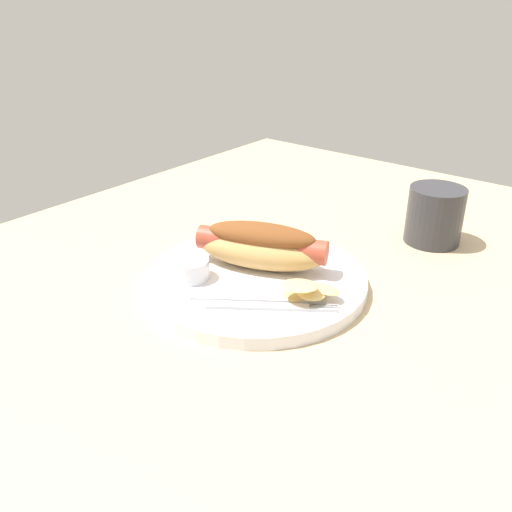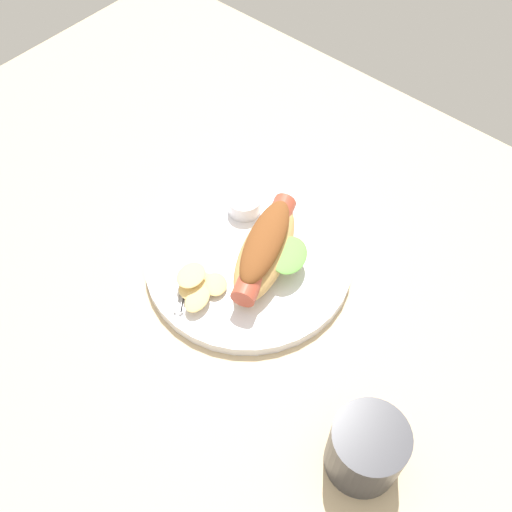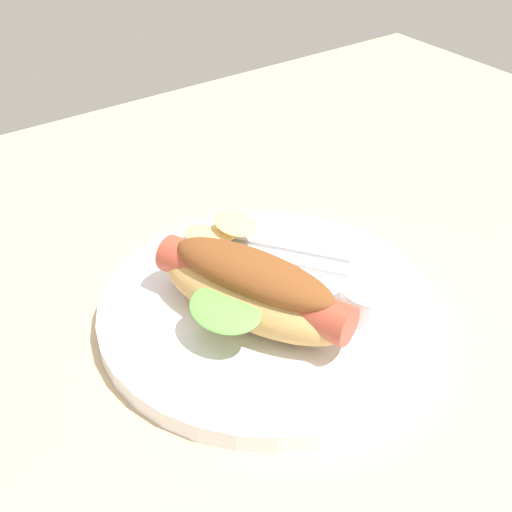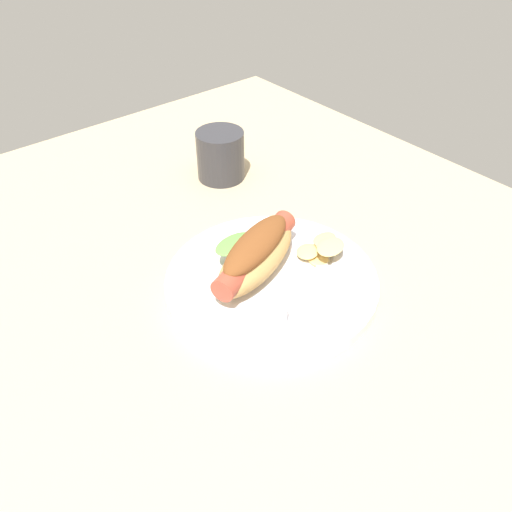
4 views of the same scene
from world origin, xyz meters
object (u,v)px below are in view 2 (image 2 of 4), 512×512
object	(u,v)px
plate	(249,260)
hot_dog	(266,248)
fork	(188,263)
sauce_ramekin	(244,204)
knife	(203,256)
drinking_cup	(366,449)
chips_pile	(200,286)

from	to	relation	value
plate	hot_dog	distance (cm)	4.39
hot_dog	fork	bearing A→B (deg)	-68.03
sauce_ramekin	fork	bearing A→B (deg)	92.24
hot_dog	knife	distance (cm)	8.66
sauce_ramekin	fork	distance (cm)	11.71
hot_dog	sauce_ramekin	xyz separation A→B (cm)	(7.86, -4.78, -1.66)
knife	drinking_cup	distance (cm)	31.91
chips_pile	knife	bearing A→B (deg)	-50.03
chips_pile	drinking_cup	size ratio (longest dim) A/B	0.95
sauce_ramekin	chips_pile	size ratio (longest dim) A/B	0.59
hot_dog	drinking_cup	bearing A→B (deg)	41.61
knife	fork	bearing A→B (deg)	-54.44
knife	chips_pile	bearing A→B (deg)	4.71
hot_dog	drinking_cup	world-z (taller)	drinking_cup
hot_dog	sauce_ramekin	size ratio (longest dim) A/B	3.79
hot_dog	chips_pile	bearing A→B (deg)	-40.99
hot_dog	chips_pile	size ratio (longest dim) A/B	2.23
plate	fork	world-z (taller)	fork
hot_dog	sauce_ramekin	distance (cm)	9.35
hot_dog	fork	world-z (taller)	hot_dog
sauce_ramekin	fork	size ratio (longest dim) A/B	0.36
plate	drinking_cup	xyz separation A→B (cm)	(-26.37, 11.75, 3.30)
hot_dog	knife	xyz separation A→B (cm)	(6.68, 4.79, -2.73)
chips_pile	drinking_cup	bearing A→B (deg)	172.31
plate	fork	size ratio (longest dim) A/B	2.18
fork	drinking_cup	xyz separation A→B (cm)	(-31.58, 5.72, 2.30)
hot_dog	sauce_ramekin	world-z (taller)	hot_dog
sauce_ramekin	plate	bearing A→B (deg)	135.27
hot_dog	chips_pile	xyz separation A→B (cm)	(3.25, 8.88, -1.63)
fork	chips_pile	bearing A→B (deg)	28.51
chips_pile	drinking_cup	distance (cm)	27.71
plate	knife	xyz separation A→B (cm)	(4.49, 3.96, 0.98)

